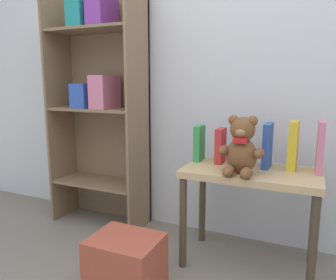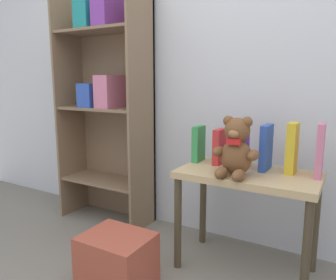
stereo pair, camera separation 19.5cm
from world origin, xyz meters
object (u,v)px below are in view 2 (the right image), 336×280
book_standing_red (219,147)px  book_standing_pink (320,151)px  display_table (247,188)px  storage_bin (117,260)px  teddy_bear (236,149)px  book_standing_blue (266,148)px  bookshelf_side (107,93)px  book_standing_green (199,144)px  book_standing_purple (242,150)px  book_standing_yellow (292,148)px

book_standing_red → book_standing_pink: size_ratio=0.75×
display_table → storage_bin: display_table is taller
teddy_bear → book_standing_blue: bearing=60.7°
display_table → book_standing_pink: book_standing_pink is taller
book_standing_blue → storage_bin: bearing=-135.3°
bookshelf_side → book_standing_green: 0.81m
bookshelf_side → storage_bin: bearing=-47.8°
book_standing_purple → storage_bin: book_standing_purple is taller
book_standing_blue → book_standing_green: bearing=-178.5°
book_standing_purple → book_standing_red: bearing=-175.6°
display_table → book_standing_green: 0.38m
book_standing_purple → book_standing_blue: 0.13m
display_table → book_standing_yellow: size_ratio=2.72×
book_standing_red → storage_bin: (-0.31, -0.54, -0.51)m
teddy_bear → book_standing_yellow: (0.23, 0.18, -0.01)m
bookshelf_side → book_standing_pink: 1.42m
bookshelf_side → book_standing_yellow: (1.27, -0.09, -0.25)m
display_table → book_standing_red: (-0.19, 0.08, 0.18)m
teddy_bear → book_standing_yellow: teddy_bear is taller
book_standing_yellow → teddy_bear: bearing=-139.6°
book_standing_green → book_standing_red: book_standing_green is taller
book_standing_purple → book_standing_blue: size_ratio=0.78×
bookshelf_side → book_standing_purple: bookshelf_side is taller
teddy_bear → storage_bin: teddy_bear is taller
book_standing_blue → book_standing_yellow: (0.13, -0.00, 0.01)m
book_standing_green → book_standing_purple: size_ratio=1.11×
display_table → book_standing_purple: size_ratio=3.76×
book_standing_purple → book_standing_green: bearing=-178.5°
bookshelf_side → book_standing_blue: (1.14, -0.09, -0.26)m
teddy_bear → book_standing_green: teddy_bear is taller
teddy_bear → book_standing_pink: teddy_bear is taller
teddy_bear → book_standing_pink: bearing=26.3°
book_standing_pink → book_standing_yellow: bearing=176.5°
book_standing_green → book_standing_blue: bearing=-1.0°
book_standing_red → book_standing_blue: (0.26, 0.00, 0.02)m
book_standing_red → book_standing_blue: 0.26m
book_standing_purple → book_standing_pink: size_ratio=0.71×
book_standing_green → storage_bin: book_standing_green is taller
teddy_bear → book_standing_purple: 0.19m
bookshelf_side → book_standing_yellow: 1.30m
book_standing_green → book_standing_pink: bearing=-1.5°
book_standing_red → book_standing_pink: 0.51m
book_standing_pink → book_standing_red: bearing=178.1°
storage_bin → display_table: bearing=42.0°
display_table → book_standing_red: book_standing_red is taller
storage_bin → book_standing_purple: bearing=51.1°
book_standing_red → bookshelf_side: bearing=173.9°
book_standing_pink → bookshelf_side: bearing=174.1°
book_standing_purple → book_standing_pink: bearing=-2.0°
teddy_bear → display_table: bearing=68.6°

